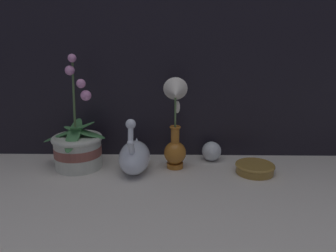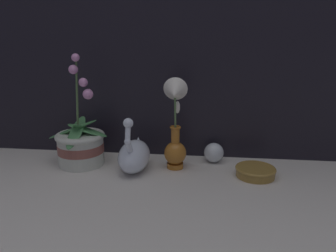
% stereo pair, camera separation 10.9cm
% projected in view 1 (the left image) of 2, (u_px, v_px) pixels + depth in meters
% --- Properties ---
extents(ground_plane, '(2.80, 2.80, 0.00)m').
position_uv_depth(ground_plane, '(165.00, 185.00, 1.08)').
color(ground_plane, beige).
extents(window_backdrop, '(2.80, 0.03, 1.20)m').
position_uv_depth(window_backdrop, '(167.00, 0.00, 1.20)').
color(window_backdrop, black).
rests_on(window_backdrop, ground_plane).
extents(orchid_potted_plant, '(0.24, 0.22, 0.42)m').
position_uv_depth(orchid_potted_plant, '(78.00, 147.00, 1.20)').
color(orchid_potted_plant, beige).
rests_on(orchid_potted_plant, ground_plane).
extents(swan_figurine, '(0.11, 0.21, 0.21)m').
position_uv_depth(swan_figurine, '(135.00, 156.00, 1.17)').
color(swan_figurine, silver).
rests_on(swan_figurine, ground_plane).
extents(blue_vase, '(0.08, 0.11, 0.34)m').
position_uv_depth(blue_vase, '(175.00, 131.00, 1.17)').
color(blue_vase, '#B26B23').
rests_on(blue_vase, ground_plane).
extents(glass_sphere, '(0.08, 0.08, 0.08)m').
position_uv_depth(glass_sphere, '(212.00, 151.00, 1.28)').
color(glass_sphere, silver).
rests_on(glass_sphere, ground_plane).
extents(amber_dish, '(0.14, 0.14, 0.03)m').
position_uv_depth(amber_dish, '(255.00, 168.00, 1.17)').
color(amber_dish, olive).
rests_on(amber_dish, ground_plane).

